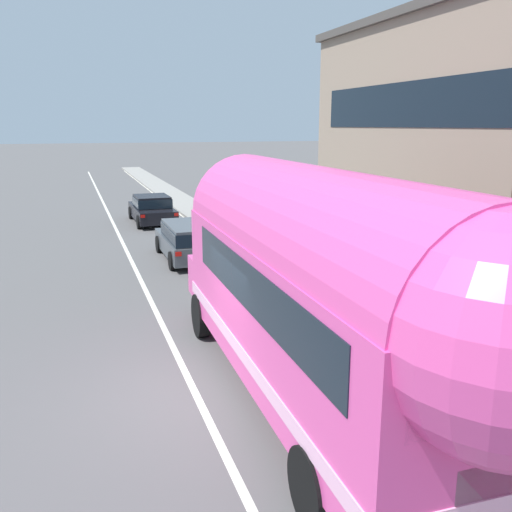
{
  "coord_description": "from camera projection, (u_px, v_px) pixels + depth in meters",
  "views": [
    {
      "loc": [
        -1.88,
        -8.97,
        4.76
      ],
      "look_at": [
        1.94,
        2.41,
        1.91
      ],
      "focal_mm": 38.74,
      "sensor_mm": 36.0,
      "label": 1
    }
  ],
  "objects": [
    {
      "name": "car_lead",
      "position": [
        189.0,
        239.0,
        19.78
      ],
      "size": [
        1.89,
        4.25,
        1.37
      ],
      "color": "#474C51",
      "rests_on": "ground"
    },
    {
      "name": "painted_bus",
      "position": [
        326.0,
        285.0,
        8.72
      ],
      "size": [
        2.74,
        11.02,
        4.12
      ],
      "color": "#EA4C9E",
      "rests_on": "ground"
    },
    {
      "name": "ground_plane",
      "position": [
        197.0,
        396.0,
        9.95
      ],
      "size": [
        300.0,
        300.0,
        0.0
      ],
      "primitive_type": "plane",
      "color": "#565454"
    },
    {
      "name": "lane_markings",
      "position": [
        172.0,
        250.0,
        21.55
      ],
      "size": [
        3.84,
        80.0,
        0.01
      ],
      "color": "silver",
      "rests_on": "ground"
    },
    {
      "name": "sidewalk_slab",
      "position": [
        261.0,
        254.0,
        20.61
      ],
      "size": [
        1.94,
        90.0,
        0.15
      ],
      "primitive_type": "cube",
      "color": "gray",
      "rests_on": "ground"
    },
    {
      "name": "car_second",
      "position": [
        152.0,
        208.0,
        27.46
      ],
      "size": [
        1.98,
        4.5,
        1.37
      ],
      "color": "black",
      "rests_on": "ground"
    }
  ]
}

